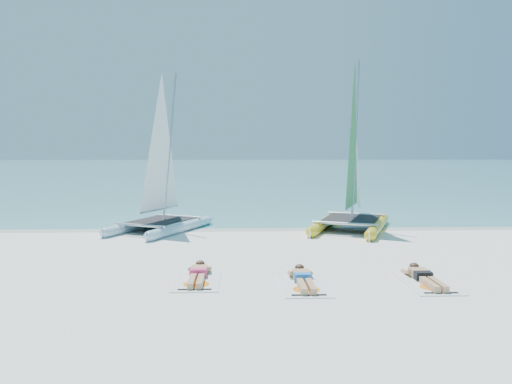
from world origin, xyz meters
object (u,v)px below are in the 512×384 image
sunbather_c (424,276)px  towel_b (304,285)px  catamaran_yellow (354,173)px  towel_c (427,283)px  sunbather_a (198,273)px  catamaran_blue (161,181)px  sunbather_b (303,278)px  towel_a (198,280)px

sunbather_c → towel_b: bearing=-174.7°
catamaran_yellow → towel_b: 8.55m
towel_c → towel_b: bearing=-178.8°
catamaran_yellow → towel_c: size_ratio=3.51×
sunbather_a → sunbather_c: bearing=-4.8°
towel_b → sunbather_c: (2.69, 0.25, 0.11)m
catamaran_blue → towel_b: bearing=-35.9°
sunbather_a → sunbather_c: size_ratio=1.00×
sunbather_c → catamaran_blue: bearing=133.6°
catamaran_blue → catamaran_yellow: bearing=28.0°
catamaran_blue → catamaran_yellow: size_ratio=0.91×
catamaran_yellow → sunbather_b: size_ratio=3.76×
towel_a → sunbather_c: size_ratio=1.07×
catamaran_blue → sunbather_c: size_ratio=3.42×
towel_b → sunbather_c: size_ratio=1.07×
sunbather_b → towel_b: bearing=-90.0°
towel_a → towel_c: 5.01m
sunbather_a → towel_a: bearing=-90.0°
towel_b → catamaran_yellow: bearing=69.9°
sunbather_b → towel_c: bearing=-2.9°
towel_a → towel_c: same height
sunbather_c → towel_c: bearing=-90.0°
catamaran_yellow → sunbather_c: catamaran_yellow is taller
sunbather_c → towel_a: bearing=177.4°
catamaran_blue → towel_a: size_ratio=3.19×
towel_b → sunbather_c: sunbather_c is taller
sunbather_a → towel_c: size_ratio=0.93×
catamaran_yellow → towel_c: bearing=-69.3°
sunbather_b → sunbather_c: bearing=1.2°
sunbather_b → sunbather_c: (2.69, 0.05, 0.00)m
towel_b → sunbather_a: bearing=163.8°
towel_b → catamaran_blue: bearing=119.2°
sunbather_a → sunbather_b: (2.31, -0.48, 0.00)m
towel_a → sunbather_c: sunbather_c is taller
catamaran_yellow → towel_c: 8.01m
catamaran_blue → towel_a: (1.84, -6.94, -1.75)m
towel_b → towel_c: bearing=1.2°
sunbather_b → sunbather_c: same height
catamaran_blue → towel_b: size_ratio=3.19×
sunbather_b → towel_c: size_ratio=0.93×
catamaran_blue → towel_c: bearing=-22.2°
catamaran_blue → towel_b: (4.15, -7.42, -1.75)m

